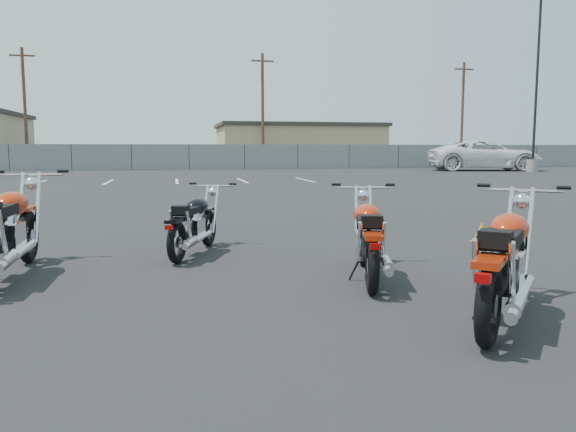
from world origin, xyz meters
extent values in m
plane|color=black|center=(0.00, 0.00, 0.00)|extent=(120.00, 120.00, 0.00)
torus|color=black|center=(-3.02, 1.59, 0.34)|extent=(0.14, 0.69, 0.69)
cylinder|color=silver|center=(-3.02, 1.59, 0.34)|extent=(0.12, 0.19, 0.18)
cube|color=black|center=(-3.04, 0.76, 0.39)|extent=(0.14, 1.21, 0.07)
cube|color=silver|center=(-3.04, 0.70, 0.46)|extent=(0.33, 0.44, 0.34)
cylinder|color=silver|center=(-3.04, 0.70, 0.67)|extent=(0.23, 0.29, 0.30)
ellipsoid|color=#AC270A|center=(-3.03, 0.97, 0.83)|extent=(0.36, 0.67, 0.29)
cube|color=#AC270A|center=(-3.02, 1.59, 0.71)|extent=(0.16, 0.39, 0.05)
cylinder|color=silver|center=(-2.91, 0.10, 0.63)|extent=(0.06, 0.21, 0.45)
cylinder|color=silver|center=(-2.86, 0.41, 0.32)|extent=(0.13, 1.27, 0.15)
cylinder|color=silver|center=(-2.87, 0.05, 0.34)|extent=(0.14, 0.41, 0.15)
cylinder|color=silver|center=(-2.92, 1.73, 0.71)|extent=(0.06, 0.46, 0.91)
cylinder|color=silver|center=(-3.12, 1.73, 0.71)|extent=(0.06, 0.46, 0.91)
sphere|color=silver|center=(-3.02, 1.91, 1.01)|extent=(0.19, 0.19, 0.18)
cylinder|color=silver|center=(-3.02, 1.94, 1.12)|extent=(0.80, 0.05, 0.03)
cylinder|color=black|center=(-2.62, 1.91, 1.17)|extent=(0.14, 0.04, 0.04)
torus|color=black|center=(-0.66, 2.39, 0.27)|extent=(0.29, 0.55, 0.55)
cylinder|color=silver|center=(-0.66, 2.39, 0.27)|extent=(0.14, 0.17, 0.15)
torus|color=black|center=(-1.14, 1.16, 0.27)|extent=(0.29, 0.55, 0.55)
cylinder|color=silver|center=(-1.14, 1.16, 0.27)|extent=(0.14, 0.17, 0.15)
cube|color=black|center=(-0.90, 1.78, 0.31)|extent=(0.43, 0.93, 0.05)
cube|color=silver|center=(-0.92, 1.73, 0.37)|extent=(0.36, 0.42, 0.27)
cylinder|color=silver|center=(-0.92, 1.73, 0.53)|extent=(0.25, 0.28, 0.24)
ellipsoid|color=black|center=(-0.84, 1.93, 0.66)|extent=(0.45, 0.60, 0.23)
cube|color=black|center=(-1.00, 1.52, 0.64)|extent=(0.40, 0.56, 0.09)
cube|color=black|center=(-1.08, 1.31, 0.68)|extent=(0.25, 0.23, 0.11)
cube|color=black|center=(-1.15, 1.14, 0.56)|extent=(0.29, 0.42, 0.05)
cube|color=black|center=(-0.66, 2.39, 0.56)|extent=(0.22, 0.33, 0.04)
cylinder|color=silver|center=(-0.99, 1.24, 0.50)|extent=(0.10, 0.17, 0.36)
cylinder|color=silver|center=(-1.19, 1.32, 0.50)|extent=(0.10, 0.17, 0.36)
cylinder|color=silver|center=(-0.86, 1.47, 0.26)|extent=(0.44, 0.97, 0.12)
cylinder|color=silver|center=(-0.97, 1.19, 0.27)|extent=(0.22, 0.34, 0.12)
cylinder|color=silver|center=(-0.55, 2.47, 0.57)|extent=(0.17, 0.36, 0.72)
cylinder|color=silver|center=(-0.70, 2.53, 0.57)|extent=(0.17, 0.36, 0.72)
sphere|color=silver|center=(-0.57, 2.63, 0.81)|extent=(0.19, 0.19, 0.15)
cylinder|color=silver|center=(-0.56, 2.65, 0.90)|extent=(0.61, 0.26, 0.03)
cylinder|color=black|center=(-0.27, 2.52, 0.93)|extent=(0.11, 0.07, 0.03)
cylinder|color=black|center=(-0.87, 2.75, 0.93)|extent=(0.11, 0.07, 0.03)
cylinder|color=black|center=(-1.06, 1.74, 0.14)|extent=(0.14, 0.07, 0.27)
cube|color=#990505|center=(-1.23, 0.92, 0.50)|extent=(0.11, 0.08, 0.05)
torus|color=black|center=(1.16, 0.56, 0.30)|extent=(0.27, 0.60, 0.59)
cylinder|color=silver|center=(1.16, 0.56, 0.30)|extent=(0.14, 0.18, 0.16)
torus|color=black|center=(0.77, -0.82, 0.30)|extent=(0.27, 0.60, 0.59)
cylinder|color=silver|center=(0.77, -0.82, 0.30)|extent=(0.14, 0.18, 0.16)
cube|color=black|center=(0.97, -0.13, 0.34)|extent=(0.38, 1.03, 0.06)
cube|color=silver|center=(0.96, -0.18, 0.40)|extent=(0.37, 0.44, 0.30)
cylinder|color=silver|center=(0.96, -0.18, 0.57)|extent=(0.26, 0.29, 0.26)
ellipsoid|color=#AC270A|center=(1.02, 0.04, 0.71)|extent=(0.45, 0.63, 0.25)
cube|color=black|center=(0.89, -0.42, 0.69)|extent=(0.39, 0.59, 0.10)
cube|color=black|center=(0.82, -0.66, 0.73)|extent=(0.26, 0.23, 0.12)
cube|color=#AC270A|center=(0.77, -0.84, 0.61)|extent=(0.28, 0.45, 0.05)
cube|color=#AC270A|center=(1.16, 0.56, 0.61)|extent=(0.21, 0.36, 0.04)
cylinder|color=silver|center=(0.93, -0.71, 0.54)|extent=(0.10, 0.19, 0.39)
cylinder|color=silver|center=(0.70, -0.65, 0.54)|extent=(0.10, 0.19, 0.39)
cylinder|color=silver|center=(1.04, -0.46, 0.28)|extent=(0.38, 1.07, 0.13)
cylinder|color=silver|center=(0.95, -0.77, 0.30)|extent=(0.21, 0.37, 0.13)
cylinder|color=silver|center=(1.28, 0.65, 0.61)|extent=(0.15, 0.39, 0.78)
cylinder|color=silver|center=(1.11, 0.70, 0.61)|extent=(0.15, 0.39, 0.78)
sphere|color=silver|center=(1.24, 0.82, 0.87)|extent=(0.20, 0.20, 0.16)
cylinder|color=silver|center=(1.24, 0.84, 0.97)|extent=(0.67, 0.22, 0.03)
cylinder|color=black|center=(1.57, 0.73, 1.01)|extent=(0.12, 0.07, 0.04)
cylinder|color=black|center=(0.90, 0.92, 1.01)|extent=(0.12, 0.07, 0.04)
cylinder|color=black|center=(0.81, -0.19, 0.15)|extent=(0.16, 0.06, 0.30)
cube|color=#990505|center=(0.70, -1.09, 0.54)|extent=(0.11, 0.08, 0.06)
torus|color=black|center=(2.09, -1.26, 0.32)|extent=(0.50, 0.57, 0.64)
cylinder|color=silver|center=(2.09, -1.26, 0.32)|extent=(0.19, 0.20, 0.17)
torus|color=black|center=(1.08, -2.44, 0.32)|extent=(0.50, 0.57, 0.64)
cylinder|color=silver|center=(1.08, -2.44, 0.32)|extent=(0.19, 0.20, 0.17)
cube|color=black|center=(1.59, -1.85, 0.36)|extent=(0.81, 0.93, 0.06)
cube|color=silver|center=(1.55, -1.89, 0.43)|extent=(0.49, 0.50, 0.32)
cylinder|color=silver|center=(1.55, -1.89, 0.62)|extent=(0.34, 0.34, 0.28)
ellipsoid|color=#AC270A|center=(1.71, -1.70, 0.77)|extent=(0.65, 0.69, 0.27)
cube|color=black|center=(1.38, -2.09, 0.75)|extent=(0.59, 0.63, 0.11)
cube|color=black|center=(1.21, -2.30, 0.79)|extent=(0.30, 0.30, 0.13)
cube|color=#AC270A|center=(1.07, -2.46, 0.66)|extent=(0.44, 0.47, 0.05)
cube|color=#AC270A|center=(2.09, -1.26, 0.66)|extent=(0.34, 0.37, 0.04)
cylinder|color=silver|center=(1.29, -2.40, 0.59)|extent=(0.17, 0.18, 0.42)
cylinder|color=silver|center=(1.09, -2.23, 0.59)|extent=(0.17, 0.18, 0.42)
cylinder|color=silver|center=(1.51, -2.20, 0.30)|extent=(0.84, 0.96, 0.14)
cylinder|color=silver|center=(1.29, -2.46, 0.32)|extent=(0.34, 0.37, 0.14)
cylinder|color=silver|center=(2.24, -1.22, 0.66)|extent=(0.31, 0.36, 0.84)
cylinder|color=silver|center=(2.10, -1.10, 0.66)|extent=(0.31, 0.36, 0.84)
sphere|color=silver|center=(2.28, -1.03, 0.94)|extent=(0.24, 0.24, 0.17)
cylinder|color=silver|center=(2.29, -1.01, 1.05)|extent=(0.59, 0.51, 0.03)
cylinder|color=black|center=(2.57, -1.27, 1.09)|extent=(0.12, 0.11, 0.04)
cylinder|color=black|center=(1.99, -0.78, 1.09)|extent=(0.12, 0.11, 0.04)
cylinder|color=black|center=(1.40, -1.83, 0.16)|extent=(0.14, 0.13, 0.32)
cube|color=#990505|center=(0.89, -2.67, 0.59)|extent=(0.12, 0.12, 0.06)
cone|color=orange|center=(3.58, 1.88, 0.16)|extent=(0.25, 0.25, 0.31)
cube|color=orange|center=(3.58, 1.88, 0.01)|extent=(0.27, 0.27, 0.01)
cylinder|color=gray|center=(21.38, 26.01, 0.40)|extent=(0.70, 0.70, 0.80)
cylinder|color=black|center=(21.38, 26.01, 5.75)|extent=(0.16, 0.16, 9.90)
cube|color=slate|center=(0.00, 35.00, 0.90)|extent=(80.00, 0.04, 1.80)
cylinder|color=black|center=(-12.00, 35.00, 0.90)|extent=(0.06, 0.06, 1.80)
cylinder|color=black|center=(-8.00, 35.00, 0.90)|extent=(0.06, 0.06, 1.80)
cylinder|color=black|center=(-4.00, 35.00, 0.90)|extent=(0.06, 0.06, 1.80)
cylinder|color=black|center=(0.00, 35.00, 0.90)|extent=(0.06, 0.06, 1.80)
cylinder|color=black|center=(4.00, 35.00, 0.90)|extent=(0.06, 0.06, 1.80)
cylinder|color=black|center=(8.00, 35.00, 0.90)|extent=(0.06, 0.06, 1.80)
cylinder|color=black|center=(12.00, 35.00, 0.90)|extent=(0.06, 0.06, 1.80)
cylinder|color=black|center=(16.00, 35.00, 0.90)|extent=(0.06, 0.06, 1.80)
cylinder|color=black|center=(20.00, 35.00, 0.90)|extent=(0.06, 0.06, 1.80)
cylinder|color=black|center=(24.00, 35.00, 0.90)|extent=(0.06, 0.06, 1.80)
cylinder|color=black|center=(28.00, 35.00, 0.90)|extent=(0.06, 0.06, 1.80)
cube|color=tan|center=(10.00, 44.00, 1.70)|extent=(14.00, 9.00, 3.40)
cube|color=#38312F|center=(10.00, 44.00, 3.55)|extent=(14.40, 9.40, 0.30)
cylinder|color=#493022|center=(-12.00, 40.00, 4.50)|extent=(0.24, 0.24, 9.00)
cube|color=#493022|center=(-12.00, 40.00, 8.40)|extent=(1.80, 0.12, 0.12)
cylinder|color=#493022|center=(6.00, 39.00, 4.50)|extent=(0.24, 0.24, 9.00)
cube|color=#493022|center=(6.00, 39.00, 8.40)|extent=(1.80, 0.12, 0.12)
cylinder|color=#493022|center=(24.00, 40.00, 4.50)|extent=(0.24, 0.24, 9.00)
cube|color=#493022|center=(24.00, 40.00, 8.40)|extent=(1.80, 0.12, 0.12)
cube|color=silver|center=(-7.00, 20.00, 0.00)|extent=(0.12, 4.00, 0.01)
cube|color=silver|center=(-4.00, 20.00, 0.00)|extent=(0.12, 4.00, 0.01)
cube|color=silver|center=(-1.00, 20.00, 0.00)|extent=(0.12, 4.00, 0.01)
cube|color=silver|center=(2.00, 20.00, 0.00)|extent=(0.12, 4.00, 0.01)
cube|color=silver|center=(5.00, 20.00, 0.00)|extent=(0.12, 4.00, 0.01)
imported|color=white|center=(19.75, 28.95, 1.63)|extent=(5.24, 9.11, 3.25)
camera|label=1|loc=(-1.17, -6.08, 1.47)|focal=35.00mm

